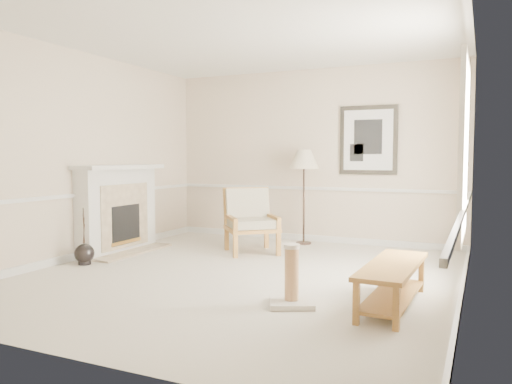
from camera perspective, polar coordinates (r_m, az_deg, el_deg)
ground at (r=6.12m, az=-1.84°, el=-9.48°), size 5.50×5.50×0.00m
room at (r=5.98m, az=-0.35°, el=8.22°), size 5.04×5.54×2.92m
fireplace at (r=7.79m, az=-15.45°, el=-1.93°), size 0.64×1.64×1.31m
floor_vase at (r=7.05m, az=-19.02°, el=-6.73°), size 0.26×0.26×0.76m
armchair at (r=7.53m, az=-0.70°, el=-2.94°), size 1.05×1.05×0.96m
floor_lamp at (r=8.18m, az=5.52°, el=3.44°), size 0.52×0.52×1.55m
bench at (r=4.99m, az=15.34°, el=-9.43°), size 0.49×1.48×0.42m
scratching_post at (r=4.90m, az=4.09°, el=-10.66°), size 0.55×0.55×0.59m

